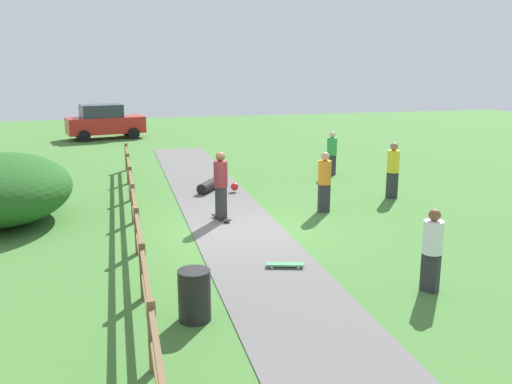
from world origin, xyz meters
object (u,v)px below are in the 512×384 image
(parked_car_red, at_px, (105,122))
(skater_fallen, at_px, (212,185))
(skateboard_loose, at_px, (285,264))
(bystander_yellow, at_px, (393,168))
(bystander_orange, at_px, (324,179))
(trash_bin, at_px, (194,295))
(skater_riding, at_px, (221,182))
(bystander_white, at_px, (432,247))
(bystander_green, at_px, (332,151))

(parked_car_red, bearing_deg, skater_fallen, -75.51)
(skateboard_loose, bearing_deg, bystander_yellow, 44.91)
(bystander_orange, xyz_separation_m, parked_car_red, (-6.40, 17.72, -0.02))
(trash_bin, height_order, skateboard_loose, trash_bin)
(skater_fallen, bearing_deg, skater_riding, -95.83)
(bystander_white, bearing_deg, skater_riding, 117.62)
(skater_fallen, bearing_deg, bystander_green, 17.26)
(skater_fallen, distance_m, skateboard_loose, 7.55)
(skater_fallen, height_order, bystander_orange, bystander_orange)
(skateboard_loose, distance_m, bystander_orange, 4.84)
(trash_bin, distance_m, skateboard_loose, 2.98)
(bystander_yellow, bearing_deg, bystander_orange, -158.98)
(parked_car_red, bearing_deg, skateboard_loose, -79.68)
(bystander_orange, xyz_separation_m, bystander_white, (-0.08, -5.92, -0.09))
(trash_bin, height_order, bystander_orange, bystander_orange)
(trash_bin, distance_m, bystander_orange, 7.64)
(skater_riding, xyz_separation_m, skateboard_loose, (0.66, -3.91, -1.01))
(trash_bin, relative_size, skater_fallen, 0.61)
(bystander_yellow, bearing_deg, trash_bin, -136.06)
(bystander_white, bearing_deg, bystander_green, 78.17)
(parked_car_red, bearing_deg, skater_riding, -79.50)
(bystander_green, relative_size, parked_car_red, 0.38)
(skater_fallen, relative_size, parked_car_red, 0.33)
(bystander_green, bearing_deg, skater_riding, -135.69)
(skater_fallen, relative_size, bystander_green, 0.87)
(skateboard_loose, relative_size, bystander_yellow, 0.46)
(skateboard_loose, xyz_separation_m, bystander_white, (2.35, -1.83, 0.81))
(bystander_green, bearing_deg, trash_bin, -121.81)
(skater_riding, relative_size, bystander_orange, 1.08)
(bystander_orange, bearing_deg, parked_car_red, 109.85)
(bystander_orange, bearing_deg, trash_bin, -127.49)
(bystander_yellow, bearing_deg, skater_riding, -168.10)
(skateboard_loose, height_order, bystander_orange, bystander_orange)
(bystander_green, distance_m, bystander_yellow, 3.97)
(bystander_orange, bearing_deg, skater_riding, -176.71)
(skater_riding, relative_size, bystander_green, 1.13)
(skateboard_loose, distance_m, bystander_white, 3.09)
(skater_riding, xyz_separation_m, bystander_orange, (3.08, 0.18, -0.11))
(trash_bin, relative_size, bystander_yellow, 0.50)
(skater_riding, height_order, parked_car_red, skater_riding)
(trash_bin, bearing_deg, bystander_orange, 52.51)
(trash_bin, xyz_separation_m, bystander_green, (6.84, 11.03, 0.48))
(skateboard_loose, bearing_deg, skater_riding, 99.52)
(skater_riding, relative_size, bystander_white, 1.17)
(bystander_green, distance_m, bystander_white, 11.14)
(skater_riding, xyz_separation_m, bystander_yellow, (5.80, 1.22, -0.09))
(parked_car_red, bearing_deg, trash_bin, -85.76)
(bystander_yellow, xyz_separation_m, parked_car_red, (-9.12, 16.68, -0.04))
(trash_bin, xyz_separation_m, bystander_orange, (4.64, 6.05, 0.53))
(bystander_yellow, height_order, bystander_white, bystander_yellow)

